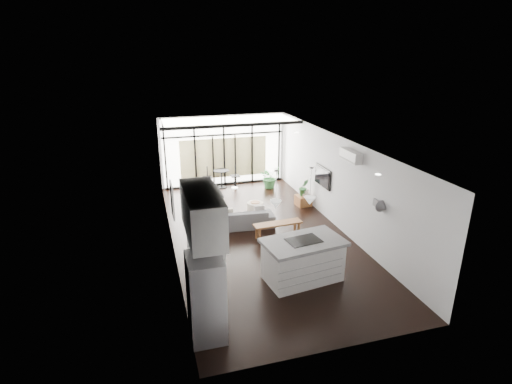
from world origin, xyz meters
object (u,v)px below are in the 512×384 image
pouf (255,209)px  tv (323,177)px  milk_can (306,198)px  fridge (206,298)px  island (303,260)px  sofa (243,215)px  console_bench (278,230)px

pouf → tv: (2.14, -0.52, 1.08)m
milk_can → fridge: bearing=-127.5°
milk_can → tv: (0.21, -0.83, 1.01)m
island → pouf: size_ratio=3.47×
milk_can → tv: size_ratio=0.53×
pouf → milk_can: 1.96m
pouf → milk_can: (1.93, 0.32, 0.08)m
sofa → tv: 2.94m
console_bench → pouf: bearing=91.9°
milk_can → tv: 1.32m
sofa → console_bench: sofa is taller
console_bench → pouf: size_ratio=2.66×
sofa → milk_can: size_ratio=3.30×
sofa → pouf: 1.03m
fridge → tv: fridge is taller
island → console_bench: size_ratio=1.30×
island → console_bench: island is taller
fridge → milk_can: fridge is taller
pouf → console_bench: bearing=-84.7°
island → milk_can: (1.93, 4.43, -0.22)m
fridge → milk_can: bearing=52.5°
pouf → tv: 2.46m
tv → sofa: bearing=-174.0°
sofa → tv: (2.77, 0.29, 0.92)m
sofa → pouf: (0.63, 0.80, -0.16)m
pouf → tv: bearing=-13.5°
console_bench → tv: size_ratio=1.30×
fridge → pouf: fridge is taller
sofa → island: bearing=105.5°
fridge → pouf: 6.05m
sofa → milk_can: bearing=-151.6°
sofa → tv: bearing=-169.3°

